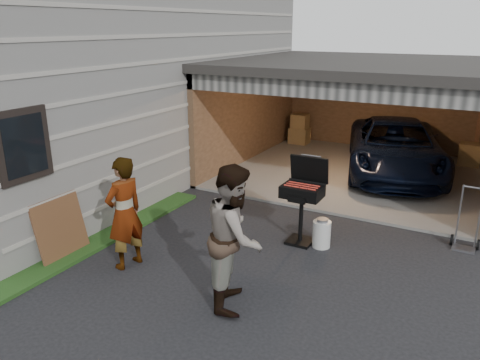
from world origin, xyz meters
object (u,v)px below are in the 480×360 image
object	(u,v)px
minivan	(395,150)
hand_truck	(466,237)
bbq_grill	(303,194)
woman	(125,213)
plywood_panel	(60,228)
propane_tank	(322,234)
man	(235,236)

from	to	relation	value
minivan	hand_truck	world-z (taller)	minivan
hand_truck	bbq_grill	bearing A→B (deg)	-155.27
woman	minivan	bearing A→B (deg)	168.90
woman	bbq_grill	distance (m)	3.03
bbq_grill	plywood_panel	xyz separation A→B (m)	(-3.30, -2.44, -0.39)
propane_tank	hand_truck	size ratio (longest dim) A/B	0.42
minivan	man	bearing A→B (deg)	-111.20
woman	plywood_panel	world-z (taller)	woman
bbq_grill	minivan	bearing A→B (deg)	82.69
minivan	woman	distance (m)	7.54
plywood_panel	minivan	bearing A→B (deg)	61.74
minivan	propane_tank	distance (m)	4.90
plywood_panel	propane_tank	bearing A→B (deg)	33.34
man	hand_truck	bearing A→B (deg)	-61.54
bbq_grill	hand_truck	bearing A→B (deg)	23.32
minivan	bbq_grill	distance (m)	4.91
plywood_panel	hand_truck	bearing A→B (deg)	31.09
hand_truck	propane_tank	bearing A→B (deg)	-151.48
man	propane_tank	world-z (taller)	man
bbq_grill	plywood_panel	size ratio (longest dim) A/B	1.46
hand_truck	minivan	bearing A→B (deg)	119.22
minivan	plywood_panel	world-z (taller)	minivan
man	propane_tank	bearing A→B (deg)	-35.03
woman	propane_tank	distance (m)	3.37
propane_tank	plywood_panel	world-z (taller)	plywood_panel
woman	propane_tank	size ratio (longest dim) A/B	3.83
minivan	woman	bearing A→B (deg)	-126.79
minivan	propane_tank	xyz separation A→B (m)	(-0.24, -4.88, -0.44)
woman	hand_truck	xyz separation A→B (m)	(4.72, 3.27, -0.69)
minivan	woman	size ratio (longest dim) A/B	2.67
minivan	propane_tank	bearing A→B (deg)	-108.21
woman	bbq_grill	size ratio (longest dim) A/B	1.19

